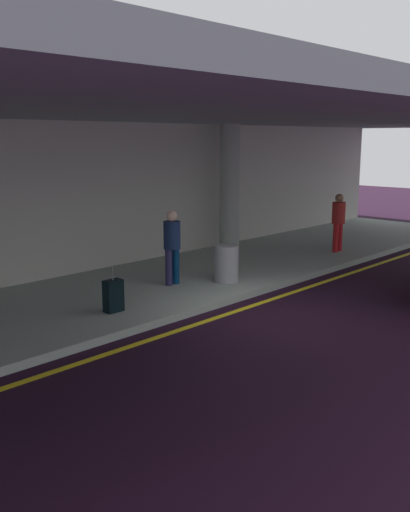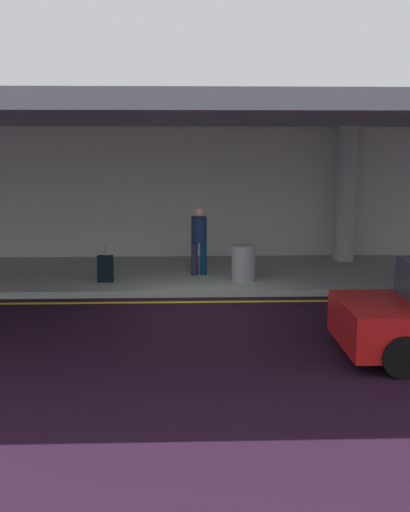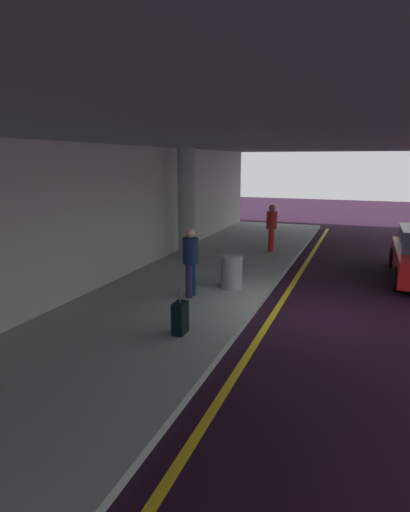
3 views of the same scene
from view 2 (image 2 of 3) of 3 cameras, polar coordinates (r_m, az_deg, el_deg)
The scene contains 9 objects.
ground_plane at distance 12.71m, azimuth -0.00°, elevation -4.97°, with size 60.00×60.00×0.00m, color black.
sidewalk at distance 15.70m, azimuth -0.39°, elevation -1.68°, with size 26.00×4.20×0.15m, color #96A49A.
lane_stripe_yellow at distance 13.29m, azimuth -0.09°, elevation -4.25°, with size 26.00×0.14×0.01m, color yellow.
support_column_left_mid at distance 17.36m, azimuth 12.85°, elevation 5.58°, with size 0.59×0.59×3.65m, color #999F99.
ceiling_overhang at distance 14.85m, azimuth -0.35°, elevation 12.67°, with size 28.00×13.20×0.30m, color gray.
terminal_back_wall at distance 17.66m, azimuth -0.60°, elevation 5.68°, with size 26.00×0.30×3.80m, color #B8BAAE.
person_waiting_for_ride at distance 15.10m, azimuth -0.56°, elevation 1.84°, with size 0.38×0.38×1.68m.
suitcase_upright_primary at distance 14.64m, azimuth -9.18°, elevation -1.16°, with size 0.36×0.22×0.90m.
trash_bin_steel at distance 14.55m, azimuth 3.56°, elevation -0.67°, with size 0.56×0.56×0.85m, color gray.
Camera 2 is at (-0.42, -12.24, 3.40)m, focal length 43.33 mm.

